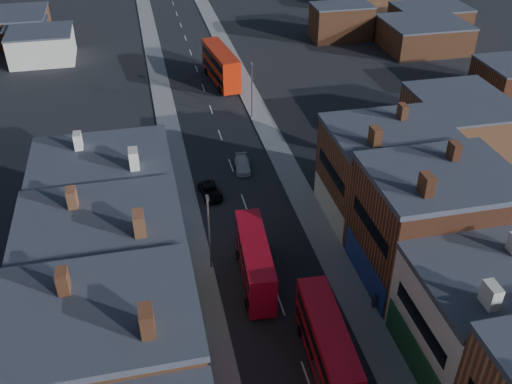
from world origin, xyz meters
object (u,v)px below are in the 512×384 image
ped_3 (374,300)px  bus_1 (327,344)px  car_2 (210,191)px  bus_2 (221,65)px  car_3 (242,165)px  bus_0 (255,261)px

ped_3 → bus_1: bearing=135.1°
car_2 → ped_3: bearing=-69.1°
bus_1 → bus_2: size_ratio=0.85×
bus_2 → car_3: bearing=-100.9°
bus_0 → car_2: 14.86m
bus_2 → car_2: size_ratio=2.92×
bus_0 → ped_3: bearing=-26.9°
bus_0 → car_3: size_ratio=2.46×
bus_1 → car_2: bus_1 is taller
bus_1 → car_2: bearing=104.4°
bus_1 → car_3: (-0.48, 30.11, -1.83)m
bus_1 → car_2: (-5.11, 25.26, -1.85)m
bus_0 → car_2: size_ratio=2.42×
bus_2 → car_3: size_ratio=2.96×
bus_1 → bus_2: (1.46, 56.88, 0.42)m
car_3 → bus_0: bearing=-92.4°
bus_1 → car_3: 30.17m
bus_0 → bus_1: (3.25, -10.63, 0.06)m
bus_1 → bus_2: bearing=91.5°
bus_0 → ped_3: size_ratio=6.43×
car_3 → ped_3: size_ratio=2.61×
bus_0 → car_3: 19.76m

